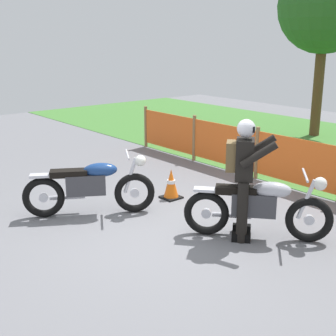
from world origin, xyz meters
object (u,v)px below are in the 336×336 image
at_px(motorcycle_trailing, 258,206).
at_px(traffic_cone, 171,184).
at_px(motorcycle_lead, 90,186).
at_px(rider_trailing, 244,173).

distance_m(motorcycle_trailing, traffic_cone, 2.08).
xyz_separation_m(motorcycle_lead, traffic_cone, (0.23, 1.48, -0.22)).
relative_size(motorcycle_lead, motorcycle_trailing, 1.12).
relative_size(motorcycle_lead, rider_trailing, 1.09).
relative_size(motorcycle_trailing, traffic_cone, 3.11).
bearing_deg(rider_trailing, traffic_cone, 130.93).
height_order(motorcycle_lead, motorcycle_trailing, motorcycle_lead).
bearing_deg(motorcycle_trailing, motorcycle_lead, 170.07).
height_order(motorcycle_lead, traffic_cone, motorcycle_lead).
distance_m(motorcycle_trailing, rider_trailing, 0.53).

